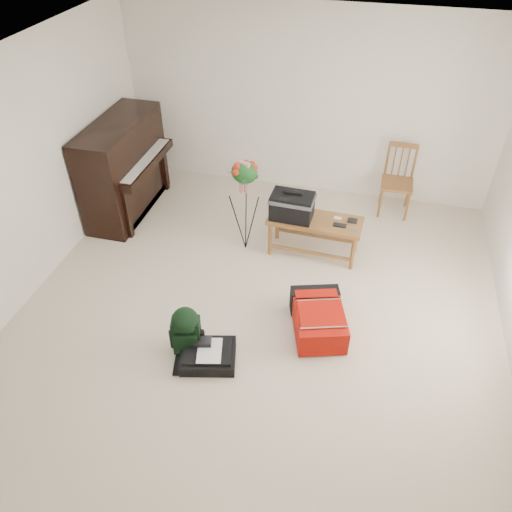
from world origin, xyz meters
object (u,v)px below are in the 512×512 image
(dining_chair, at_px, (397,181))
(green_backpack, at_px, (186,329))
(bench, at_px, (299,211))
(flower_stand, at_px, (245,207))
(red_suitcase, at_px, (319,315))
(piano, at_px, (125,170))
(black_duffel, at_px, (208,355))

(dining_chair, height_order, green_backpack, dining_chair)
(bench, distance_m, dining_chair, 1.64)
(flower_stand, bearing_deg, green_backpack, -73.72)
(bench, relative_size, red_suitcase, 1.31)
(dining_chair, bearing_deg, green_backpack, -121.07)
(piano, relative_size, black_duffel, 2.49)
(bench, relative_size, green_backpack, 2.09)
(piano, relative_size, dining_chair, 1.61)
(bench, height_order, flower_stand, flower_stand)
(dining_chair, xyz_separation_m, flower_stand, (-1.72, -1.30, 0.14))
(dining_chair, distance_m, flower_stand, 2.16)
(piano, bearing_deg, green_backpack, -53.08)
(red_suitcase, xyz_separation_m, black_duffel, (-0.96, -0.70, -0.08))
(piano, xyz_separation_m, green_backpack, (1.64, -2.18, -0.31))
(red_suitcase, bearing_deg, piano, 133.64)
(red_suitcase, bearing_deg, bench, 93.29)
(red_suitcase, relative_size, flower_stand, 0.69)
(red_suitcase, distance_m, green_backpack, 1.35)
(red_suitcase, height_order, flower_stand, flower_stand)
(dining_chair, distance_m, green_backpack, 3.54)
(black_duffel, bearing_deg, bench, 61.00)
(dining_chair, distance_m, red_suitcase, 2.50)
(bench, relative_size, flower_stand, 0.90)
(green_backpack, height_order, flower_stand, flower_stand)
(green_backpack, bearing_deg, bench, 53.25)
(dining_chair, relative_size, black_duffel, 1.55)
(black_duffel, distance_m, flower_stand, 1.88)
(red_suitcase, xyz_separation_m, green_backpack, (-1.20, -0.62, 0.13))
(piano, xyz_separation_m, dining_chair, (3.48, 0.83, -0.14))
(bench, bearing_deg, red_suitcase, -67.29)
(piano, distance_m, red_suitcase, 3.27)
(piano, xyz_separation_m, black_duffel, (1.87, -2.26, -0.52))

